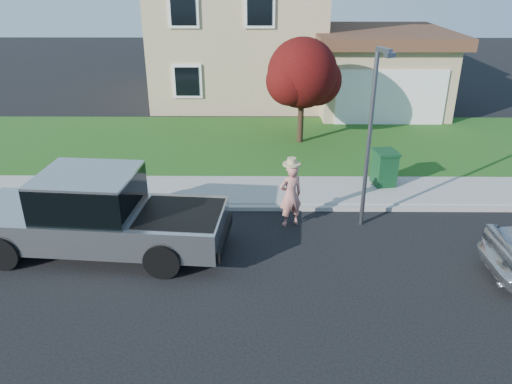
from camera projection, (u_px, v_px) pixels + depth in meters
ground at (215, 266)px, 11.42m from camera, size 80.00×80.00×0.00m
curb at (259, 208)px, 14.03m from camera, size 40.00×0.20×0.12m
sidewalk at (259, 191)px, 15.02m from camera, size 40.00×2.00×0.15m
lawn at (259, 144)px, 19.13m from camera, size 40.00×7.00×0.10m
house at (266, 34)px, 25.01m from camera, size 14.00×11.30×6.85m
pickup_truck at (97, 216)px, 11.69m from camera, size 6.20×2.59×1.99m
woman at (291, 194)px, 12.88m from camera, size 0.73×0.61×1.88m
ornamental_tree at (303, 76)px, 18.18m from camera, size 2.84×2.56×3.89m
trash_bin at (384, 167)px, 15.12m from camera, size 0.77×0.85×1.07m
street_lamp at (371, 130)px, 12.15m from camera, size 0.37×0.59×4.59m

